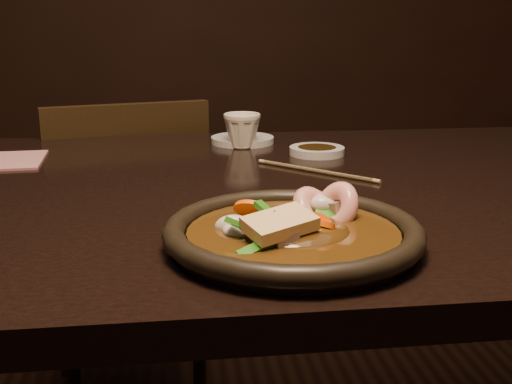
{
  "coord_description": "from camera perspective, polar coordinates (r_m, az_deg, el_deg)",
  "views": [
    {
      "loc": [
        -0.16,
        -0.95,
        1.0
      ],
      "look_at": [
        -0.07,
        -0.23,
        0.8
      ],
      "focal_mm": 45.0,
      "sensor_mm": 36.0,
      "label": 1
    }
  ],
  "objects": [
    {
      "name": "table",
      "position": [
        1.02,
        2.26,
        -3.35
      ],
      "size": [
        1.6,
        0.9,
        0.75
      ],
      "color": "black",
      "rests_on": "floor"
    },
    {
      "name": "chair",
      "position": [
        1.63,
        -11.47,
        -4.88
      ],
      "size": [
        0.47,
        0.47,
        0.82
      ],
      "rotation": [
        0.0,
        0.0,
        3.38
      ],
      "color": "black",
      "rests_on": "floor"
    },
    {
      "name": "plate",
      "position": [
        0.72,
        3.32,
        -3.76
      ],
      "size": [
        0.29,
        0.29,
        0.03
      ],
      "color": "black",
      "rests_on": "table"
    },
    {
      "name": "stirfry",
      "position": [
        0.72,
        3.45,
        -3.08
      ],
      "size": [
        0.18,
        0.17,
        0.06
      ],
      "color": "#3D240B",
      "rests_on": "plate"
    },
    {
      "name": "soy_dish",
      "position": [
        1.21,
        5.44,
        3.67
      ],
      "size": [
        0.1,
        0.1,
        0.01
      ],
      "primitive_type": "cylinder",
      "color": "beige",
      "rests_on": "table"
    },
    {
      "name": "saucer_right",
      "position": [
        1.31,
        -1.21,
        4.65
      ],
      "size": [
        0.13,
        0.13,
        0.01
      ],
      "primitive_type": "cylinder",
      "color": "beige",
      "rests_on": "table"
    },
    {
      "name": "tea_cup",
      "position": [
        1.26,
        -1.25,
        5.59
      ],
      "size": [
        0.08,
        0.08,
        0.07
      ],
      "primitive_type": "imported",
      "rotation": [
        0.0,
        0.0,
        -0.17
      ],
      "color": "#EEE5CE",
      "rests_on": "table"
    },
    {
      "name": "chopsticks",
      "position": [
        1.06,
        5.36,
        1.9
      ],
      "size": [
        0.17,
        0.18,
        0.01
      ],
      "rotation": [
        0.0,
        0.0,
        0.77
      ],
      "color": "tan",
      "rests_on": "table"
    }
  ]
}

